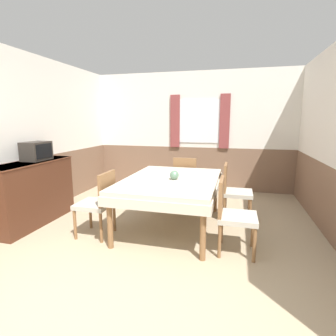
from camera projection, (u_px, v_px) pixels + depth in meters
wall_back at (192, 131)px, 5.87m from camera, size 4.81×0.10×2.60m
wall_left at (35, 136)px, 4.31m from camera, size 0.05×4.83×2.60m
dining_table at (171, 185)px, 3.78m from camera, size 1.33×1.84×0.73m
chair_left_near at (99, 201)px, 3.52m from camera, size 0.44×0.44×0.89m
chair_right_far at (234, 189)px, 4.10m from camera, size 0.44×0.44×0.89m
chair_head_window at (186, 178)px, 4.88m from camera, size 0.44×0.44×0.89m
chair_right_near at (232, 213)px, 3.08m from camera, size 0.44×0.44×0.89m
sideboard at (33, 192)px, 3.95m from camera, size 0.46×1.39×0.95m
tv at (36, 151)px, 4.00m from camera, size 0.29×0.40×0.28m
vase at (174, 175)px, 3.68m from camera, size 0.13×0.13×0.13m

